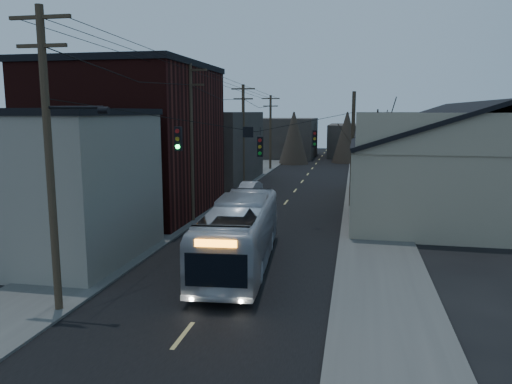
% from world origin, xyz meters
% --- Properties ---
extents(ground, '(160.00, 160.00, 0.00)m').
position_xyz_m(ground, '(0.00, 0.00, 0.00)').
color(ground, black).
rests_on(ground, ground).
extents(road_surface, '(9.00, 110.00, 0.02)m').
position_xyz_m(road_surface, '(0.00, 30.00, 0.01)').
color(road_surface, black).
rests_on(road_surface, ground).
extents(sidewalk_left, '(4.00, 110.00, 0.12)m').
position_xyz_m(sidewalk_left, '(-6.50, 30.00, 0.06)').
color(sidewalk_left, '#474744').
rests_on(sidewalk_left, ground).
extents(sidewalk_right, '(4.00, 110.00, 0.12)m').
position_xyz_m(sidewalk_right, '(6.50, 30.00, 0.06)').
color(sidewalk_right, '#474744').
rests_on(sidewalk_right, ground).
extents(building_clapboard, '(8.00, 8.00, 7.00)m').
position_xyz_m(building_clapboard, '(-9.00, 9.00, 3.50)').
color(building_clapboard, slate).
rests_on(building_clapboard, ground).
extents(building_brick, '(10.00, 12.00, 10.00)m').
position_xyz_m(building_brick, '(-10.00, 20.00, 5.00)').
color(building_brick, black).
rests_on(building_brick, ground).
extents(building_left_far, '(9.00, 14.00, 7.00)m').
position_xyz_m(building_left_far, '(-9.50, 36.00, 3.50)').
color(building_left_far, '#312B27').
rests_on(building_left_far, ground).
extents(warehouse, '(16.16, 20.60, 7.73)m').
position_xyz_m(warehouse, '(13.00, 25.00, 2.70)').
color(warehouse, gray).
rests_on(warehouse, ground).
extents(building_far_left, '(10.00, 12.00, 6.00)m').
position_xyz_m(building_far_left, '(-6.00, 65.00, 3.00)').
color(building_far_left, '#312B27').
rests_on(building_far_left, ground).
extents(building_far_right, '(12.00, 14.00, 5.00)m').
position_xyz_m(building_far_right, '(7.00, 70.00, 2.50)').
color(building_far_right, '#312B27').
rests_on(building_far_right, ground).
extents(bare_tree, '(0.40, 0.40, 7.20)m').
position_xyz_m(bare_tree, '(6.50, 20.00, 3.60)').
color(bare_tree, black).
rests_on(bare_tree, ground).
extents(utility_lines, '(11.24, 45.28, 10.50)m').
position_xyz_m(utility_lines, '(-3.11, 24.14, 4.95)').
color(utility_lines, '#382B1E').
rests_on(utility_lines, ground).
extents(bus, '(3.44, 11.18, 3.07)m').
position_xyz_m(bus, '(0.14, 9.35, 1.53)').
color(bus, '#A6A9B1').
rests_on(bus, ground).
extents(parked_car, '(1.78, 3.92, 1.25)m').
position_xyz_m(parked_car, '(-3.41, 28.00, 0.62)').
color(parked_car, '#9E9FA6').
rests_on(parked_car, ground).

